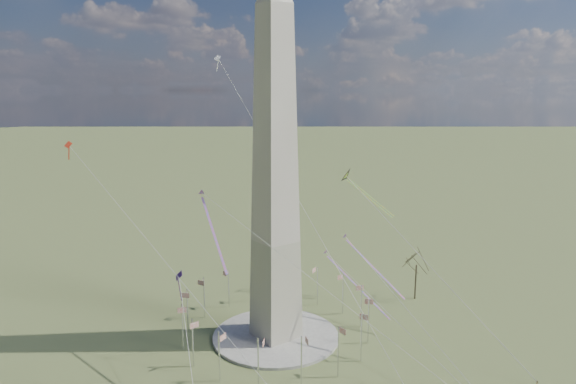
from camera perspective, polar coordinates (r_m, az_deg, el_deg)
ground at (r=152.44m, az=-1.35°, el=-15.83°), size 2000.00×2000.00×0.00m
plaza at (r=152.26m, az=-1.35°, el=-15.70°), size 36.00×36.00×0.80m
washington_monument at (r=137.44m, az=-1.44°, el=2.27°), size 15.56×15.56×100.00m
flagpole_ring at (r=149.27m, az=-1.37°, el=-13.34°), size 54.40×54.40×13.00m
tree_near at (r=178.02m, az=14.10°, el=-7.59°), size 10.38×10.38×18.17m
person_east at (r=142.72m, az=25.92°, el=-18.65°), size 0.67×0.46×1.76m
kite_delta_black at (r=176.39m, az=6.79°, el=1.51°), size 12.33×18.95×15.73m
kite_diamond_purple at (r=137.38m, az=-12.00°, el=-9.44°), size 2.04×2.95×8.70m
kite_streamer_left at (r=142.14m, az=8.57°, el=-7.29°), size 4.41×20.20×13.92m
kite_streamer_mid at (r=129.90m, az=-8.73°, el=-2.97°), size 7.09×22.81×15.94m
kite_streamer_right at (r=158.68m, az=6.48°, el=-9.08°), size 6.33×23.83×16.53m
kite_small_red at (r=147.60m, az=-23.21°, el=4.68°), size 1.80×1.65×4.99m
kite_small_white at (r=171.91m, az=-7.83°, el=14.41°), size 1.82×1.71×5.10m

